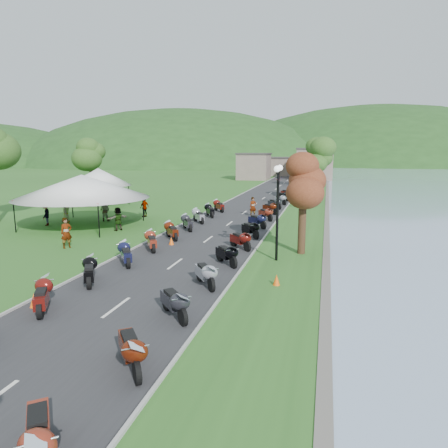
# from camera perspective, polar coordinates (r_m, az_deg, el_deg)

# --- Properties ---
(road) EXTENTS (7.00, 120.00, 0.02)m
(road) POSITION_cam_1_polar(r_m,az_deg,el_deg) (43.70, 4.50, 2.81)
(road) COLOR #2E2E30
(road) RESTS_ON ground
(hills_backdrop) EXTENTS (360.00, 120.00, 76.00)m
(hills_backdrop) POSITION_cam_1_polar(r_m,az_deg,el_deg) (202.89, 12.43, 8.58)
(hills_backdrop) COLOR #285621
(hills_backdrop) RESTS_ON ground
(far_building) EXTENTS (18.00, 16.00, 5.00)m
(far_building) POSITION_cam_1_polar(r_m,az_deg,el_deg) (88.24, 8.34, 8.21)
(far_building) COLOR gray
(far_building) RESTS_ON ground
(moto_row_left) EXTENTS (2.60, 42.85, 1.10)m
(moto_row_left) POSITION_cam_1_polar(r_m,az_deg,el_deg) (19.86, -16.12, -5.29)
(moto_row_left) COLOR #331411
(moto_row_left) RESTS_ON ground
(moto_row_right) EXTENTS (2.60, 47.13, 1.10)m
(moto_row_right) POSITION_cam_1_polar(r_m,az_deg,el_deg) (28.79, 4.36, -0.08)
(moto_row_right) COLOR #331411
(moto_row_right) RESTS_ON ground
(vendor_tent_main) EXTENTS (6.75, 6.75, 4.00)m
(vendor_tent_main) POSITION_cam_1_polar(r_m,az_deg,el_deg) (32.60, -19.49, 3.17)
(vendor_tent_main) COLOR white
(vendor_tent_main) RESTS_ON ground
(vendor_tent_side) EXTENTS (4.44, 4.44, 4.00)m
(vendor_tent_side) POSITION_cam_1_polar(r_m,az_deg,el_deg) (43.90, -17.41, 5.02)
(vendor_tent_side) COLOR white
(vendor_tent_side) RESTS_ON ground
(tree_lakeside) EXTENTS (2.28, 2.28, 6.33)m
(tree_lakeside) POSITION_cam_1_polar(r_m,az_deg,el_deg) (22.68, 11.22, 3.58)
(tree_lakeside) COLOR #3C6A24
(tree_lakeside) RESTS_ON ground
(pedestrian_a) EXTENTS (0.78, 0.84, 1.86)m
(pedestrian_a) POSITION_cam_1_polar(r_m,az_deg,el_deg) (25.95, -21.47, -3.20)
(pedestrian_a) COLOR slate
(pedestrian_a) RESTS_ON ground
(pedestrian_b) EXTENTS (0.92, 0.58, 1.79)m
(pedestrian_b) POSITION_cam_1_polar(r_m,az_deg,el_deg) (34.73, -16.58, 0.41)
(pedestrian_b) COLOR slate
(pedestrian_b) RESTS_ON ground
(pedestrian_c) EXTENTS (0.95, 1.29, 1.85)m
(pedestrian_c) POSITION_cam_1_polar(r_m,az_deg,el_deg) (34.24, -24.00, -0.21)
(pedestrian_c) COLOR slate
(pedestrian_c) RESTS_ON ground
(traffic_cone_near) EXTENTS (0.35, 0.35, 0.55)m
(traffic_cone_near) POSITION_cam_1_polar(r_m,az_deg,el_deg) (16.79, -25.49, -9.82)
(traffic_cone_near) COLOR #F2590C
(traffic_cone_near) RESTS_ON ground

